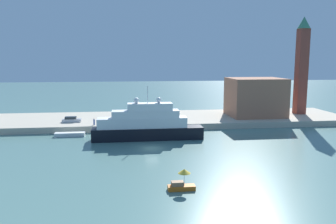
% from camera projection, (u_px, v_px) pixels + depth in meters
% --- Properties ---
extents(ground, '(400.00, 400.00, 0.00)m').
position_uv_depth(ground, '(152.00, 148.00, 65.95)').
color(ground, slate).
extents(quay_dock, '(110.00, 22.59, 1.50)m').
position_uv_depth(quay_dock, '(144.00, 120.00, 92.59)').
color(quay_dock, '#B7AD99').
rests_on(quay_dock, ground).
extents(large_yacht, '(23.45, 3.90, 11.37)m').
position_uv_depth(large_yacht, '(146.00, 125.00, 72.92)').
color(large_yacht, black).
rests_on(large_yacht, ground).
extents(small_motorboat, '(3.60, 1.64, 2.84)m').
position_uv_depth(small_motorboat, '(182.00, 182.00, 44.91)').
color(small_motorboat, '#C66019').
rests_on(small_motorboat, ground).
extents(work_barge, '(6.49, 1.75, 0.84)m').
position_uv_depth(work_barge, '(70.00, 134.00, 76.27)').
color(work_barge, silver).
rests_on(work_barge, ground).
extents(harbor_building, '(14.32, 11.81, 10.33)m').
position_uv_depth(harbor_building, '(255.00, 97.00, 93.97)').
color(harbor_building, '#9E664C').
rests_on(harbor_building, quay_dock).
extents(bell_tower, '(3.59, 3.59, 27.00)m').
position_uv_depth(bell_tower, '(302.00, 63.00, 96.32)').
color(bell_tower, brown).
rests_on(bell_tower, quay_dock).
extents(parked_car, '(4.58, 1.68, 1.32)m').
position_uv_depth(parked_car, '(72.00, 120.00, 85.48)').
color(parked_car, silver).
rests_on(parked_car, quay_dock).
extents(person_figure, '(0.36, 0.36, 1.54)m').
position_uv_depth(person_figure, '(94.00, 122.00, 81.57)').
color(person_figure, '#334C8C').
rests_on(person_figure, quay_dock).
extents(mooring_bollard, '(0.50, 0.50, 0.78)m').
position_uv_depth(mooring_bollard, '(152.00, 123.00, 82.40)').
color(mooring_bollard, black).
rests_on(mooring_bollard, quay_dock).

